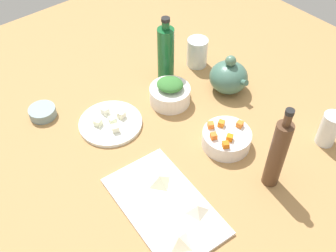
{
  "coord_description": "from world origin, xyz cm",
  "views": [
    {
      "loc": [
        65.8,
        -55.15,
        96.58
      ],
      "look_at": [
        0.0,
        0.0,
        8.0
      ],
      "focal_mm": 43.33,
      "sensor_mm": 36.0,
      "label": 1
    }
  ],
  "objects_px": {
    "bowl_small_side": "(43,112)",
    "drinking_glass_1": "(329,129)",
    "bowl_greens": "(170,95)",
    "plate_tofu": "(111,123)",
    "teapot": "(229,77)",
    "bowl_carrots": "(226,139)",
    "bottle_0": "(166,54)",
    "drinking_glass_0": "(197,52)",
    "bottle_1": "(277,154)",
    "cutting_board": "(165,206)"
  },
  "relations": [
    {
      "from": "bowl_greens",
      "to": "plate_tofu",
      "type": "bearing_deg",
      "value": -100.15
    },
    {
      "from": "bottle_1",
      "to": "bowl_carrots",
      "type": "bearing_deg",
      "value": 178.82
    },
    {
      "from": "bowl_small_side",
      "to": "bottle_1",
      "type": "distance_m",
      "value": 0.76
    },
    {
      "from": "teapot",
      "to": "bottle_0",
      "type": "bearing_deg",
      "value": -145.08
    },
    {
      "from": "plate_tofu",
      "to": "bowl_carrots",
      "type": "distance_m",
      "value": 0.37
    },
    {
      "from": "bowl_small_side",
      "to": "bottle_0",
      "type": "xyz_separation_m",
      "value": [
        0.11,
        0.43,
        0.09
      ]
    },
    {
      "from": "plate_tofu",
      "to": "bottle_1",
      "type": "bearing_deg",
      "value": 24.69
    },
    {
      "from": "bowl_carrots",
      "to": "drinking_glass_1",
      "type": "bearing_deg",
      "value": 52.25
    },
    {
      "from": "bowl_greens",
      "to": "bowl_small_side",
      "type": "relative_size",
      "value": 1.56
    },
    {
      "from": "bowl_carrots",
      "to": "bottle_0",
      "type": "xyz_separation_m",
      "value": [
        -0.36,
        0.06,
        0.08
      ]
    },
    {
      "from": "plate_tofu",
      "to": "teapot",
      "type": "distance_m",
      "value": 0.43
    },
    {
      "from": "bowl_greens",
      "to": "cutting_board",
      "type": "bearing_deg",
      "value": -42.14
    },
    {
      "from": "bottle_1",
      "to": "drinking_glass_0",
      "type": "xyz_separation_m",
      "value": [
        -0.53,
        0.21,
        -0.07
      ]
    },
    {
      "from": "bowl_small_side",
      "to": "teapot",
      "type": "xyz_separation_m",
      "value": [
        0.3,
        0.56,
        0.04
      ]
    },
    {
      "from": "cutting_board",
      "to": "bowl_greens",
      "type": "xyz_separation_m",
      "value": [
        -0.31,
        0.28,
        0.02
      ]
    },
    {
      "from": "teapot",
      "to": "drinking_glass_0",
      "type": "bearing_deg",
      "value": 174.91
    },
    {
      "from": "bottle_0",
      "to": "drinking_glass_0",
      "type": "xyz_separation_m",
      "value": [
        0.01,
        0.14,
        -0.05
      ]
    },
    {
      "from": "cutting_board",
      "to": "bowl_small_side",
      "type": "xyz_separation_m",
      "value": [
        -0.53,
        -0.08,
        0.01
      ]
    },
    {
      "from": "bowl_greens",
      "to": "drinking_glass_0",
      "type": "bearing_deg",
      "value": 114.29
    },
    {
      "from": "teapot",
      "to": "drinking_glass_0",
      "type": "distance_m",
      "value": 0.18
    },
    {
      "from": "bowl_greens",
      "to": "drinking_glass_0",
      "type": "height_order",
      "value": "drinking_glass_0"
    },
    {
      "from": "bowl_small_side",
      "to": "drinking_glass_0",
      "type": "bearing_deg",
      "value": 78.24
    },
    {
      "from": "plate_tofu",
      "to": "drinking_glass_1",
      "type": "distance_m",
      "value": 0.67
    },
    {
      "from": "drinking_glass_0",
      "to": "drinking_glass_1",
      "type": "bearing_deg",
      "value": 3.72
    },
    {
      "from": "teapot",
      "to": "drinking_glass_1",
      "type": "relative_size",
      "value": 1.33
    },
    {
      "from": "bowl_greens",
      "to": "bottle_0",
      "type": "distance_m",
      "value": 0.15
    },
    {
      "from": "bowl_greens",
      "to": "bottle_0",
      "type": "bearing_deg",
      "value": 146.59
    },
    {
      "from": "bottle_0",
      "to": "drinking_glass_0",
      "type": "distance_m",
      "value": 0.15
    },
    {
      "from": "drinking_glass_1",
      "to": "bowl_greens",
      "type": "bearing_deg",
      "value": -151.04
    },
    {
      "from": "bowl_greens",
      "to": "teapot",
      "type": "distance_m",
      "value": 0.21
    },
    {
      "from": "drinking_glass_0",
      "to": "bottle_1",
      "type": "bearing_deg",
      "value": -21.58
    },
    {
      "from": "cutting_board",
      "to": "bottle_1",
      "type": "bearing_deg",
      "value": 66.17
    },
    {
      "from": "bowl_small_side",
      "to": "drinking_glass_1",
      "type": "bearing_deg",
      "value": 42.69
    },
    {
      "from": "cutting_board",
      "to": "drinking_glass_1",
      "type": "xyz_separation_m",
      "value": [
        0.14,
        0.53,
        0.05
      ]
    },
    {
      "from": "drinking_glass_1",
      "to": "plate_tofu",
      "type": "bearing_deg",
      "value": -136.3
    },
    {
      "from": "bowl_carrots",
      "to": "teapot",
      "type": "distance_m",
      "value": 0.26
    },
    {
      "from": "bowl_greens",
      "to": "bottle_0",
      "type": "height_order",
      "value": "bottle_0"
    },
    {
      "from": "cutting_board",
      "to": "teapot",
      "type": "bearing_deg",
      "value": 115.85
    },
    {
      "from": "bowl_greens",
      "to": "bowl_small_side",
      "type": "xyz_separation_m",
      "value": [
        -0.22,
        -0.36,
        -0.01
      ]
    },
    {
      "from": "plate_tofu",
      "to": "bowl_carrots",
      "type": "bearing_deg",
      "value": 36.68
    },
    {
      "from": "bottle_1",
      "to": "plate_tofu",
      "type": "bearing_deg",
      "value": -155.31
    },
    {
      "from": "plate_tofu",
      "to": "teapot",
      "type": "relative_size",
      "value": 1.36
    },
    {
      "from": "drinking_glass_0",
      "to": "drinking_glass_1",
      "type": "relative_size",
      "value": 0.96
    },
    {
      "from": "bowl_carrots",
      "to": "bottle_0",
      "type": "bearing_deg",
      "value": 170.13
    },
    {
      "from": "bottle_1",
      "to": "drinking_glass_1",
      "type": "distance_m",
      "value": 0.25
    },
    {
      "from": "teapot",
      "to": "bowl_carrots",
      "type": "bearing_deg",
      "value": -46.76
    },
    {
      "from": "teapot",
      "to": "bottle_1",
      "type": "relative_size",
      "value": 0.54
    },
    {
      "from": "drinking_glass_1",
      "to": "bowl_small_side",
      "type": "bearing_deg",
      "value": -137.31
    },
    {
      "from": "bowl_greens",
      "to": "bottle_0",
      "type": "xyz_separation_m",
      "value": [
        -0.1,
        0.07,
        0.08
      ]
    },
    {
      "from": "bowl_small_side",
      "to": "drinking_glass_1",
      "type": "xyz_separation_m",
      "value": [
        0.66,
        0.61,
        0.04
      ]
    }
  ]
}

